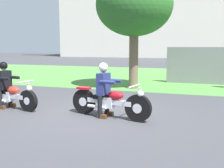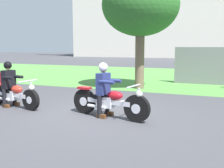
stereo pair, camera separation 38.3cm
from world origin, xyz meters
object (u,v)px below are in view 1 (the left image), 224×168
object	(u,v)px
motorcycle_lead	(110,102)
rider_follow	(5,81)
tree_roadside	(134,6)
rider_lead	(104,85)
motorcycle_follow	(9,96)

from	to	relation	value
motorcycle_lead	rider_follow	distance (m)	3.35
rider_follow	tree_roadside	world-z (taller)	tree_roadside
rider_lead	rider_follow	distance (m)	3.16
rider_lead	tree_roadside	world-z (taller)	tree_roadside
rider_lead	rider_follow	world-z (taller)	rider_lead
rider_lead	motorcycle_follow	xyz separation A→B (m)	(-3.00, -0.02, -0.45)
rider_lead	tree_roadside	bearing A→B (deg)	105.71
motorcycle_lead	motorcycle_follow	distance (m)	3.16
motorcycle_lead	rider_follow	xyz separation A→B (m)	(-3.33, 0.05, 0.40)
motorcycle_lead	rider_lead	world-z (taller)	rider_lead
motorcycle_lead	motorcycle_follow	size ratio (longest dim) A/B	1.05
rider_lead	motorcycle_follow	world-z (taller)	rider_lead
rider_lead	rider_follow	size ratio (longest dim) A/B	1.02
rider_lead	motorcycle_lead	bearing A→B (deg)	-0.77
motorcycle_follow	rider_follow	xyz separation A→B (m)	(-0.17, 0.03, 0.43)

